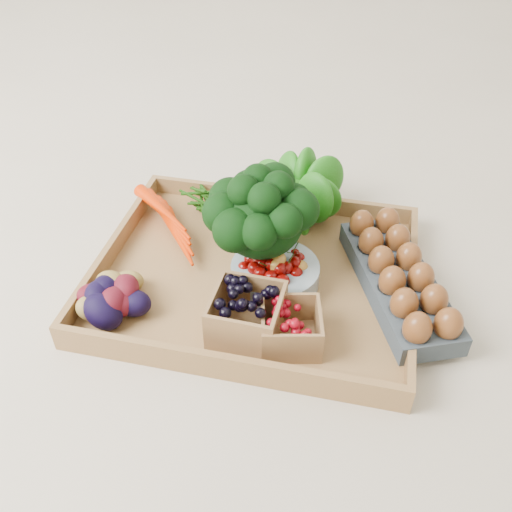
% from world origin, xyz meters
% --- Properties ---
extents(ground, '(4.00, 4.00, 0.00)m').
position_xyz_m(ground, '(0.00, 0.00, 0.00)').
color(ground, beige).
rests_on(ground, ground).
extents(tray, '(0.55, 0.45, 0.01)m').
position_xyz_m(tray, '(0.00, 0.00, 0.01)').
color(tray, olive).
rests_on(tray, ground).
extents(carrots, '(0.18, 0.13, 0.04)m').
position_xyz_m(carrots, '(-0.18, 0.08, 0.04)').
color(carrots, '#E62D00').
rests_on(carrots, tray).
extents(lettuce, '(0.13, 0.13, 0.13)m').
position_xyz_m(lettuce, '(0.04, 0.20, 0.08)').
color(lettuce, '#18540D').
rests_on(lettuce, tray).
extents(broccoli, '(0.19, 0.19, 0.15)m').
position_xyz_m(broccoli, '(0.00, 0.01, 0.09)').
color(broccoli, black).
rests_on(broccoli, tray).
extents(cherry_bowl, '(0.15, 0.15, 0.04)m').
position_xyz_m(cherry_bowl, '(0.04, -0.01, 0.04)').
color(cherry_bowl, '#8C9EA5').
rests_on(cherry_bowl, tray).
extents(egg_carton, '(0.22, 0.33, 0.04)m').
position_xyz_m(egg_carton, '(0.25, 0.01, 0.03)').
color(egg_carton, '#3D464D').
rests_on(egg_carton, tray).
extents(potatoes, '(0.14, 0.14, 0.08)m').
position_xyz_m(potatoes, '(-0.21, -0.13, 0.06)').
color(potatoes, '#470B14').
rests_on(potatoes, tray).
extents(punnet_blackberry, '(0.11, 0.11, 0.07)m').
position_xyz_m(punnet_blackberry, '(0.01, -0.13, 0.05)').
color(punnet_blackberry, black).
rests_on(punnet_blackberry, tray).
extents(punnet_raspberry, '(0.11, 0.11, 0.06)m').
position_xyz_m(punnet_raspberry, '(0.09, -0.14, 0.05)').
color(punnet_raspberry, maroon).
rests_on(punnet_raspberry, tray).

